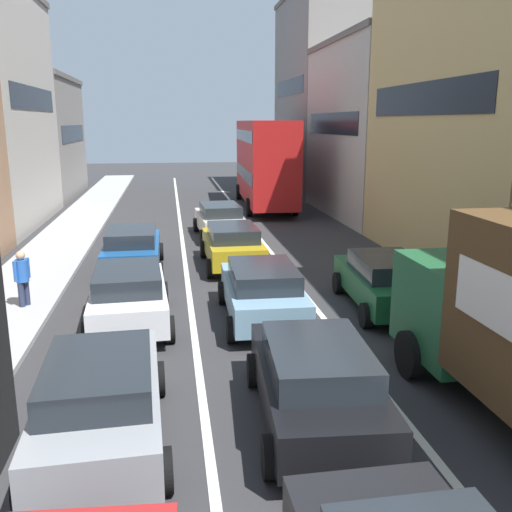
{
  "coord_description": "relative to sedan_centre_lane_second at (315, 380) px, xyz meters",
  "views": [
    {
      "loc": [
        -2.16,
        -2.15,
        5.01
      ],
      "look_at": [
        0.0,
        12.0,
        1.6
      ],
      "focal_mm": 39.72,
      "sensor_mm": 36.0,
      "label": 1
    }
  ],
  "objects": [
    {
      "name": "sidewalk_left",
      "position": [
        -6.84,
        13.69,
        -0.73
      ],
      "size": [
        2.6,
        64.0,
        0.14
      ],
      "primitive_type": "cube",
      "color": "#A2A2A2",
      "rests_on": "ground"
    },
    {
      "name": "lane_stripe_left",
      "position": [
        -1.84,
        13.69,
        -0.79
      ],
      "size": [
        0.16,
        60.0,
        0.01
      ],
      "primitive_type": "cube",
      "color": "silver",
      "rests_on": "ground"
    },
    {
      "name": "lane_stripe_right",
      "position": [
        1.56,
        13.69,
        -0.79
      ],
      "size": [
        0.16,
        60.0,
        0.01
      ],
      "primitive_type": "cube",
      "color": "silver",
      "rests_on": "ground"
    },
    {
      "name": "building_row_right",
      "position": [
        9.76,
        16.29,
        4.96
      ],
      "size": [
        7.2,
        43.9,
        13.66
      ],
      "rotation": [
        0.0,
        0.0,
        -1.57
      ],
      "color": "gray",
      "rests_on": "ground"
    },
    {
      "name": "sedan_centre_lane_second",
      "position": [
        0.0,
        0.0,
        0.0
      ],
      "size": [
        2.28,
        4.41,
        1.49
      ],
      "rotation": [
        0.0,
        0.0,
        1.51
      ],
      "color": "black",
      "rests_on": "ground"
    },
    {
      "name": "wagon_left_lane_second",
      "position": [
        -3.48,
        -0.08,
        0.0
      ],
      "size": [
        2.21,
        4.37,
        1.49
      ],
      "rotation": [
        0.0,
        0.0,
        1.61
      ],
      "color": "gray",
      "rests_on": "ground"
    },
    {
      "name": "hatchback_centre_lane_third",
      "position": [
        -0.05,
        5.2,
        0.0
      ],
      "size": [
        2.14,
        4.34,
        1.49
      ],
      "rotation": [
        0.0,
        0.0,
        1.55
      ],
      "color": "#759EB7",
      "rests_on": "ground"
    },
    {
      "name": "sedan_left_lane_third",
      "position": [
        -3.4,
        5.41,
        0.0
      ],
      "size": [
        2.25,
        4.39,
        1.49
      ],
      "rotation": [
        0.0,
        0.0,
        1.62
      ],
      "color": "silver",
      "rests_on": "ground"
    },
    {
      "name": "coupe_centre_lane_fourth",
      "position": [
        -0.18,
        10.9,
        0.0
      ],
      "size": [
        2.11,
        4.32,
        1.49
      ],
      "rotation": [
        0.0,
        0.0,
        1.58
      ],
      "color": "#B29319",
      "rests_on": "ground"
    },
    {
      "name": "sedan_left_lane_fourth",
      "position": [
        -3.63,
        10.76,
        0.0
      ],
      "size": [
        2.08,
        4.31,
        1.49
      ],
      "rotation": [
        0.0,
        0.0,
        1.58
      ],
      "color": "#194C8C",
      "rests_on": "ground"
    },
    {
      "name": "sedan_centre_lane_fifth",
      "position": [
        -0.15,
        16.16,
        0.0
      ],
      "size": [
        2.24,
        4.39,
        1.49
      ],
      "rotation": [
        0.0,
        0.0,
        1.62
      ],
      "color": "beige",
      "rests_on": "ground"
    },
    {
      "name": "sedan_right_lane_behind_truck",
      "position": [
        3.41,
        5.64,
        0.0
      ],
      "size": [
        2.26,
        4.39,
        1.49
      ],
      "rotation": [
        0.0,
        0.0,
        1.51
      ],
      "color": "#19592D",
      "rests_on": "ground"
    },
    {
      "name": "bus_mid_queue_primary",
      "position": [
        3.3,
        24.69,
        2.03
      ],
      "size": [
        3.13,
        10.59,
        5.06
      ],
      "rotation": [
        0.0,
        0.0,
        1.53
      ],
      "color": "#B21919",
      "rests_on": "ground"
    },
    {
      "name": "pedestrian_near_kerb",
      "position": [
        -6.29,
        6.95,
        0.15
      ],
      "size": [
        0.34,
        0.47,
        1.66
      ],
      "rotation": [
        0.0,
        0.0,
        2.57
      ],
      "color": "#262D47",
      "rests_on": "ground"
    }
  ]
}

